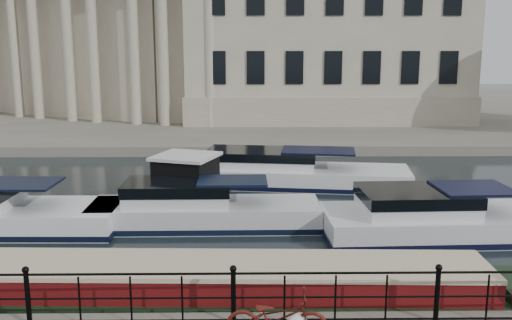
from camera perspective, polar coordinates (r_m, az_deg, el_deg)
The scene contains 8 objects.
ground_plane at distance 13.96m, azimuth -2.00°, elevation -13.81°, with size 160.00×160.00×0.00m, color black.
far_bank at distance 51.95m, azimuth -1.11°, elevation 5.01°, with size 120.00×42.00×0.55m, color #6B665B.
railing at distance 11.42m, azimuth -2.28°, elevation -13.13°, with size 24.14×0.14×1.22m.
civic_building at distance 47.38m, azimuth -2.41°, elevation 12.60°, with size 53.55×31.84×16.85m.
bicycle at distance 10.82m, azimuth 2.08°, elevation -15.48°, with size 0.66×1.89×0.99m, color #4D150D.
narrowboat at distance 13.23m, azimuth -4.58°, elevation -13.58°, with size 15.56×2.51×1.57m.
harbour_hut at distance 20.87m, azimuth -6.97°, elevation -2.59°, with size 3.43×3.14×2.17m.
cabin_cruisers at distance 20.63m, azimuth -2.45°, elevation -4.36°, with size 22.93×10.59×1.99m.
Camera 1 is at (0.30, -12.65, 5.91)m, focal length 40.00 mm.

